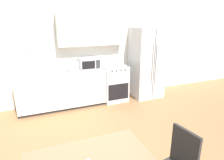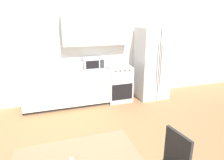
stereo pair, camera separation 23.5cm
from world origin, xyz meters
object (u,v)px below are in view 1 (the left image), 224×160
oven_range (114,83)px  coffee_mug (62,71)px  refrigerator (147,63)px  microwave (89,63)px

oven_range → coffee_mug: coffee_mug is taller
oven_range → refrigerator: 1.04m
refrigerator → microwave: refrigerator is taller
refrigerator → microwave: size_ratio=3.80×
oven_range → microwave: (-0.63, 0.08, 0.56)m
oven_range → microwave: bearing=172.4°
microwave → oven_range: bearing=-7.6°
refrigerator → coffee_mug: (-2.24, -0.07, 0.01)m
refrigerator → coffee_mug: size_ratio=15.96×
oven_range → refrigerator: (0.93, -0.05, 0.47)m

